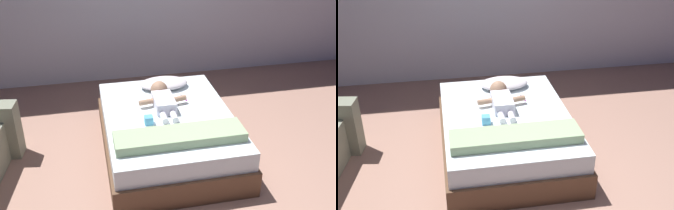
% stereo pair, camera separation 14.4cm
% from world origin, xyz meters
% --- Properties ---
extents(bed, '(1.30, 1.75, 0.45)m').
position_xyz_m(bed, '(-0.21, 1.01, 0.22)').
color(bed, brown).
rests_on(bed, ground_plane).
extents(pillow, '(0.53, 0.33, 0.10)m').
position_xyz_m(pillow, '(-0.13, 1.61, 0.50)').
color(pillow, silver).
rests_on(pillow, bed).
extents(baby, '(0.50, 0.67, 0.18)m').
position_xyz_m(baby, '(-0.23, 1.21, 0.52)').
color(baby, white).
rests_on(baby, bed).
extents(toothbrush, '(0.05, 0.14, 0.02)m').
position_xyz_m(toothbrush, '(0.02, 1.31, 0.46)').
color(toothbrush, purple).
rests_on(toothbrush, bed).
extents(blanket, '(1.17, 0.30, 0.09)m').
position_xyz_m(blanket, '(-0.21, 0.51, 0.49)').
color(blanket, '#9AB788').
rests_on(blanket, bed).
extents(toy_block, '(0.08, 0.08, 0.08)m').
position_xyz_m(toy_block, '(-0.43, 0.86, 0.49)').
color(toy_block, '#54ABDF').
rests_on(toy_block, bed).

